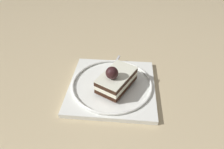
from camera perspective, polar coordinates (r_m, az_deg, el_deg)
name	(u,v)px	position (r m, az deg, el deg)	size (l,w,h in m)	color
ground_plane	(103,94)	(0.57, -2.58, -5.62)	(2.40, 2.40, 0.00)	tan
dessert_plate	(112,85)	(0.58, 0.00, -3.13)	(0.24, 0.24, 0.02)	white
cake_slice	(116,79)	(0.54, 1.19, -1.37)	(0.14, 0.11, 0.07)	black
fork	(113,66)	(0.63, 0.41, 2.34)	(0.11, 0.04, 0.00)	silver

